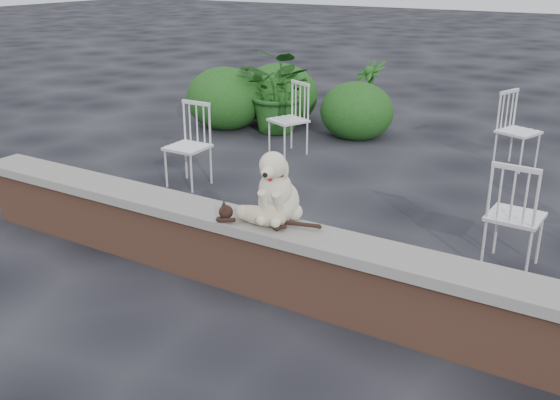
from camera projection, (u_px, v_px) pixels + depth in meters
The scene contains 12 objects.
ground at pixel (263, 290), 4.96m from camera, with size 60.00×60.00×0.00m, color black.
brick_wall at pixel (262, 262), 4.87m from camera, with size 6.00×0.30×0.50m, color brown.
capstone at pixel (262, 227), 4.76m from camera, with size 6.20×0.40×0.08m, color slate.
dog at pixel (279, 184), 4.69m from camera, with size 0.38×0.50×0.58m, color beige, non-canonical shape.
cat at pixel (259, 215), 4.68m from camera, with size 0.93×0.22×0.16m, color tan, non-canonical shape.
chair_a at pixel (187, 146), 7.10m from camera, with size 0.56×0.56×0.94m, color white, non-canonical shape.
chair_c at pixel (516, 214), 5.19m from camera, with size 0.56×0.56×0.94m, color white, non-canonical shape.
chair_b at pixel (288, 119), 8.29m from camera, with size 0.56×0.56×0.94m, color white, non-canonical shape.
chair_e at pixel (519, 131), 7.73m from camera, with size 0.56×0.56×0.94m, color white, non-canonical shape.
potted_plant_a at pixel (281, 90), 9.29m from camera, with size 1.13×0.98×1.26m, color #1C4313.
potted_plant_b at pixel (369, 95), 9.46m from camera, with size 0.59×0.59×1.05m, color #1C4313.
shrubbery at pixel (278, 100), 9.63m from camera, with size 3.13×1.81×0.98m.
Camera 1 is at (2.41, -3.66, 2.42)m, focal length 40.61 mm.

